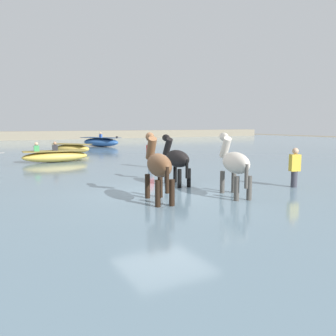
# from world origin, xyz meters

# --- Properties ---
(ground_plane) EXTENTS (120.00, 120.00, 0.00)m
(ground_plane) POSITION_xyz_m (0.00, 0.00, 0.00)
(ground_plane) COLOR #756B56
(water_surface) EXTENTS (90.00, 90.00, 0.36)m
(water_surface) POSITION_xyz_m (0.00, 10.00, 0.18)
(water_surface) COLOR slate
(water_surface) RESTS_ON ground
(horse_lead_black) EXTENTS (0.57, 1.86, 2.03)m
(horse_lead_black) POSITION_xyz_m (1.18, 1.32, 1.20)
(horse_lead_black) COLOR black
(horse_lead_black) RESTS_ON ground
(horse_trailing_pinto) EXTENTS (0.92, 1.96, 2.13)m
(horse_trailing_pinto) POSITION_xyz_m (1.71, -1.04, 1.26)
(horse_trailing_pinto) COLOR beige
(horse_trailing_pinto) RESTS_ON ground
(horse_flank_bay) EXTENTS (0.81, 1.99, 2.15)m
(horse_flank_bay) POSITION_xyz_m (-0.48, -0.60, 1.27)
(horse_flank_bay) COLOR brown
(horse_flank_bay) RESTS_ON ground
(boat_mid_channel) EXTENTS (2.67, 2.99, 0.65)m
(boat_mid_channel) POSITION_xyz_m (1.18, 16.22, 0.68)
(boat_mid_channel) COLOR gold
(boat_mid_channel) RESTS_ON water_surface
(boat_far_offshore) EXTENTS (3.45, 1.12, 1.10)m
(boat_far_offshore) POSITION_xyz_m (-1.02, 10.52, 0.68)
(boat_far_offshore) COLOR gold
(boat_far_offshore) RESTS_ON water_surface
(boat_near_port) EXTENTS (3.30, 4.11, 1.31)m
(boat_near_port) POSITION_xyz_m (5.23, 22.21, 0.78)
(boat_near_port) COLOR #28518E
(boat_near_port) RESTS_ON water_surface
(person_onlooker_left) EXTENTS (0.37, 0.29, 1.63)m
(person_onlooker_left) POSITION_xyz_m (4.29, -0.92, 0.87)
(person_onlooker_left) COLOR #383842
(person_onlooker_left) RESTS_ON ground
(person_onlooker_right) EXTENTS (0.37, 0.31, 1.63)m
(person_onlooker_right) POSITION_xyz_m (2.46, 5.95, 0.87)
(person_onlooker_right) COLOR #383842
(person_onlooker_right) RESTS_ON ground
(far_shoreline) EXTENTS (80.00, 2.40, 1.51)m
(far_shoreline) POSITION_xyz_m (0.00, 40.31, 0.75)
(far_shoreline) COLOR gray
(far_shoreline) RESTS_ON ground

